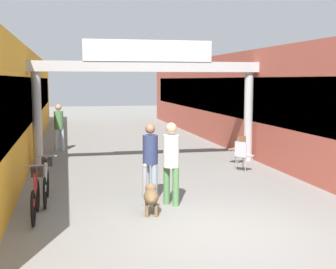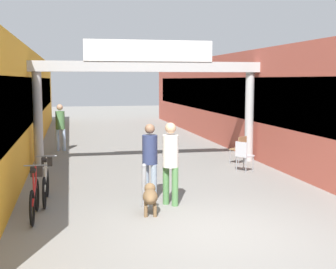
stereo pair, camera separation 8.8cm
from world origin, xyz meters
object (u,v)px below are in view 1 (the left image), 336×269
object	(u,v)px
pedestrian_with_dog	(171,158)
bollard_post_metal	(145,185)
dog_on_leash	(151,196)
bicycle_silver_second	(46,182)
pedestrian_companion	(150,156)
bicycle_red_nearest	(36,195)
cafe_chair_aluminium_nearer	(243,154)
cafe_chair_wood_farther	(239,147)
pedestrian_carrying_crate	(59,124)

from	to	relation	value
pedestrian_with_dog	bollard_post_metal	size ratio (longest dim) A/B	1.91
dog_on_leash	bicycle_silver_second	xyz separation A→B (m)	(-2.09, 1.39, 0.08)
pedestrian_companion	bicycle_red_nearest	distance (m)	2.66
bicycle_silver_second	cafe_chair_aluminium_nearer	bearing A→B (deg)	22.15
cafe_chair_aluminium_nearer	cafe_chair_wood_farther	distance (m)	1.28
cafe_chair_wood_farther	pedestrian_with_dog	bearing A→B (deg)	-126.33
dog_on_leash	bicycle_silver_second	bearing A→B (deg)	146.32
cafe_chair_aluminium_nearer	bollard_post_metal	bearing A→B (deg)	-137.40
pedestrian_companion	bicycle_red_nearest	size ratio (longest dim) A/B	1.00
pedestrian_with_dog	dog_on_leash	distance (m)	1.00
pedestrian_carrying_crate	dog_on_leash	distance (m)	9.12
pedestrian_with_dog	dog_on_leash	world-z (taller)	pedestrian_with_dog
bollard_post_metal	bicycle_red_nearest	bearing A→B (deg)	-173.81
cafe_chair_aluminium_nearer	pedestrian_companion	bearing A→B (deg)	-142.16
bollard_post_metal	cafe_chair_aluminium_nearer	distance (m)	4.62
pedestrian_companion	bicycle_silver_second	distance (m)	2.36
pedestrian_with_dog	cafe_chair_wood_farther	distance (m)	5.39
pedestrian_companion	pedestrian_carrying_crate	distance (m)	8.02
pedestrian_with_dog	bicycle_silver_second	bearing A→B (deg)	161.58
pedestrian_carrying_crate	bicycle_silver_second	size ratio (longest dim) A/B	1.04
pedestrian_carrying_crate	bollard_post_metal	bearing A→B (deg)	-77.47
bollard_post_metal	cafe_chair_aluminium_nearer	world-z (taller)	bollard_post_metal
pedestrian_companion	pedestrian_carrying_crate	world-z (taller)	pedestrian_carrying_crate
pedestrian_with_dog	pedestrian_carrying_crate	distance (m)	8.72
dog_on_leash	cafe_chair_aluminium_nearer	bearing A→B (deg)	47.12
bicycle_red_nearest	cafe_chair_wood_farther	distance (m)	7.52
pedestrian_with_dog	pedestrian_companion	bearing A→B (deg)	117.96
pedestrian_carrying_crate	cafe_chair_wood_farther	world-z (taller)	pedestrian_carrying_crate
pedestrian_with_dog	pedestrian_carrying_crate	bearing A→B (deg)	106.28
dog_on_leash	cafe_chair_aluminium_nearer	distance (m)	4.93
dog_on_leash	bicycle_red_nearest	xyz separation A→B (m)	(-2.25, 0.24, 0.08)
pedestrian_companion	bicycle_red_nearest	bearing A→B (deg)	-159.53
bicycle_red_nearest	bollard_post_metal	bearing A→B (deg)	6.19
dog_on_leash	bollard_post_metal	size ratio (longest dim) A/B	0.85
dog_on_leash	cafe_chair_wood_farther	distance (m)	6.10
cafe_chair_wood_farther	bicycle_silver_second	bearing A→B (deg)	-149.26
bicycle_silver_second	cafe_chair_wood_farther	bearing A→B (deg)	30.74
pedestrian_carrying_crate	dog_on_leash	world-z (taller)	pedestrian_carrying_crate
pedestrian_companion	cafe_chair_wood_farther	world-z (taller)	pedestrian_companion
pedestrian_with_dog	cafe_chair_wood_farther	xyz separation A→B (m)	(3.18, 4.32, -0.48)
pedestrian_companion	cafe_chair_aluminium_nearer	distance (m)	4.03
pedestrian_carrying_crate	bollard_post_metal	world-z (taller)	pedestrian_carrying_crate
pedestrian_with_dog	bicycle_red_nearest	size ratio (longest dim) A/B	1.05
pedestrian_carrying_crate	dog_on_leash	size ratio (longest dim) A/B	2.21
pedestrian_companion	dog_on_leash	bearing A→B (deg)	-99.46
pedestrian_with_dog	pedestrian_carrying_crate	world-z (taller)	pedestrian_with_dog
bicycle_silver_second	cafe_chair_aluminium_nearer	distance (m)	5.88
bicycle_red_nearest	bicycle_silver_second	world-z (taller)	same
bicycle_silver_second	cafe_chair_aluminium_nearer	size ratio (longest dim) A/B	1.90
pedestrian_with_dog	pedestrian_carrying_crate	size ratio (longest dim) A/B	1.01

